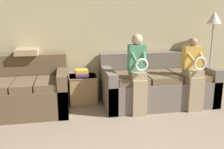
{
  "coord_description": "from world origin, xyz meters",
  "views": [
    {
      "loc": [
        -0.69,
        -1.34,
        1.58
      ],
      "look_at": [
        -0.05,
        1.97,
        0.77
      ],
      "focal_mm": 40.0,
      "sensor_mm": 36.0,
      "label": 1
    }
  ],
  "objects_px": {
    "child_right_seated": "(194,71)",
    "book_stack": "(82,73)",
    "side_shelf": "(83,89)",
    "couch_main": "(156,85)",
    "floor_lamp": "(213,27)",
    "couch_side": "(26,93)",
    "throw_pillow": "(27,52)",
    "child_left_seated": "(138,70)"
  },
  "relations": [
    {
      "from": "child_right_seated",
      "to": "book_stack",
      "type": "bearing_deg",
      "value": 159.86
    },
    {
      "from": "side_shelf",
      "to": "couch_main",
      "type": "bearing_deg",
      "value": -10.35
    },
    {
      "from": "side_shelf",
      "to": "floor_lamp",
      "type": "xyz_separation_m",
      "value": [
        2.49,
        -0.04,
        1.1
      ]
    },
    {
      "from": "couch_side",
      "to": "side_shelf",
      "type": "bearing_deg",
      "value": 14.71
    },
    {
      "from": "child_right_seated",
      "to": "throw_pillow",
      "type": "distance_m",
      "value": 2.86
    },
    {
      "from": "couch_main",
      "to": "book_stack",
      "type": "xyz_separation_m",
      "value": [
        -1.34,
        0.25,
        0.24
      ]
    },
    {
      "from": "child_left_seated",
      "to": "side_shelf",
      "type": "relative_size",
      "value": 2.52
    },
    {
      "from": "couch_side",
      "to": "child_left_seated",
      "type": "bearing_deg",
      "value": -12.48
    },
    {
      "from": "side_shelf",
      "to": "throw_pillow",
      "type": "distance_m",
      "value": 1.17
    },
    {
      "from": "child_right_seated",
      "to": "throw_pillow",
      "type": "relative_size",
      "value": 3.27
    },
    {
      "from": "floor_lamp",
      "to": "couch_main",
      "type": "bearing_deg",
      "value": -170.35
    },
    {
      "from": "couch_main",
      "to": "child_left_seated",
      "type": "xyz_separation_m",
      "value": [
        -0.48,
        -0.41,
        0.39
      ]
    },
    {
      "from": "couch_main",
      "to": "book_stack",
      "type": "relative_size",
      "value": 7.0
    },
    {
      "from": "child_right_seated",
      "to": "floor_lamp",
      "type": "relative_size",
      "value": 0.74
    },
    {
      "from": "child_right_seated",
      "to": "book_stack",
      "type": "height_order",
      "value": "child_right_seated"
    },
    {
      "from": "couch_side",
      "to": "book_stack",
      "type": "relative_size",
      "value": 4.81
    },
    {
      "from": "side_shelf",
      "to": "book_stack",
      "type": "height_order",
      "value": "book_stack"
    },
    {
      "from": "book_stack",
      "to": "floor_lamp",
      "type": "distance_m",
      "value": 2.63
    },
    {
      "from": "floor_lamp",
      "to": "book_stack",
      "type": "bearing_deg",
      "value": 178.81
    },
    {
      "from": "child_left_seated",
      "to": "child_right_seated",
      "type": "xyz_separation_m",
      "value": [
        0.97,
        -0.01,
        -0.06
      ]
    },
    {
      "from": "side_shelf",
      "to": "floor_lamp",
      "type": "bearing_deg",
      "value": -0.98
    },
    {
      "from": "book_stack",
      "to": "floor_lamp",
      "type": "bearing_deg",
      "value": -1.19
    },
    {
      "from": "couch_side",
      "to": "side_shelf",
      "type": "relative_size",
      "value": 2.64
    },
    {
      "from": "child_left_seated",
      "to": "throw_pillow",
      "type": "relative_size",
      "value": 3.47
    },
    {
      "from": "side_shelf",
      "to": "floor_lamp",
      "type": "distance_m",
      "value": 2.72
    },
    {
      "from": "couch_side",
      "to": "child_right_seated",
      "type": "relative_size",
      "value": 1.11
    },
    {
      "from": "child_right_seated",
      "to": "floor_lamp",
      "type": "height_order",
      "value": "floor_lamp"
    },
    {
      "from": "couch_main",
      "to": "side_shelf",
      "type": "distance_m",
      "value": 1.35
    },
    {
      "from": "floor_lamp",
      "to": "throw_pillow",
      "type": "relative_size",
      "value": 4.43
    },
    {
      "from": "child_left_seated",
      "to": "throw_pillow",
      "type": "xyz_separation_m",
      "value": [
        -1.78,
        0.72,
        0.24
      ]
    },
    {
      "from": "floor_lamp",
      "to": "throw_pillow",
      "type": "bearing_deg",
      "value": 178.07
    },
    {
      "from": "side_shelf",
      "to": "throw_pillow",
      "type": "bearing_deg",
      "value": 175.56
    },
    {
      "from": "couch_main",
      "to": "throw_pillow",
      "type": "xyz_separation_m",
      "value": [
        -2.26,
        0.31,
        0.64
      ]
    },
    {
      "from": "couch_main",
      "to": "floor_lamp",
      "type": "xyz_separation_m",
      "value": [
        1.17,
        0.2,
        1.03
      ]
    },
    {
      "from": "couch_side",
      "to": "book_stack",
      "type": "height_order",
      "value": "couch_side"
    },
    {
      "from": "child_left_seated",
      "to": "floor_lamp",
      "type": "relative_size",
      "value": 0.78
    },
    {
      "from": "side_shelf",
      "to": "throw_pillow",
      "type": "xyz_separation_m",
      "value": [
        -0.94,
        0.07,
        0.7
      ]
    },
    {
      "from": "child_right_seated",
      "to": "throw_pillow",
      "type": "xyz_separation_m",
      "value": [
        -2.75,
        0.73,
        0.3
      ]
    },
    {
      "from": "couch_main",
      "to": "book_stack",
      "type": "height_order",
      "value": "couch_main"
    },
    {
      "from": "couch_side",
      "to": "side_shelf",
      "type": "xyz_separation_m",
      "value": [
        0.96,
        0.25,
        -0.07
      ]
    },
    {
      "from": "couch_side",
      "to": "child_left_seated",
      "type": "relative_size",
      "value": 1.05
    },
    {
      "from": "couch_side",
      "to": "floor_lamp",
      "type": "relative_size",
      "value": 0.82
    }
  ]
}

